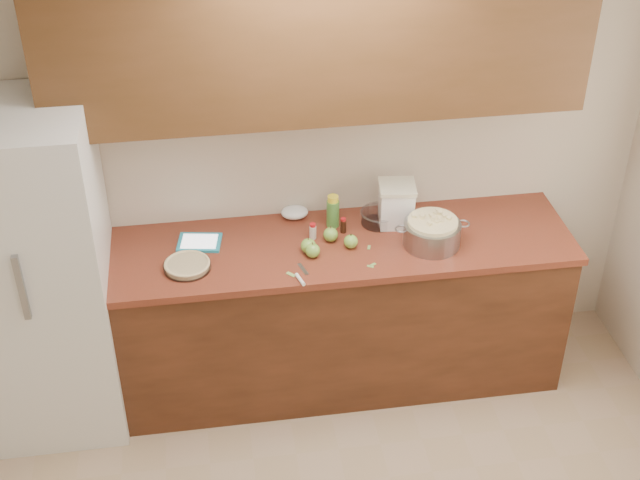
{
  "coord_description": "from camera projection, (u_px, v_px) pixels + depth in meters",
  "views": [
    {
      "loc": [
        -0.58,
        -2.29,
        3.55
      ],
      "look_at": [
        -0.02,
        1.43,
        0.98
      ],
      "focal_mm": 50.0,
      "sensor_mm": 36.0,
      "label": 1
    }
  ],
  "objects": [
    {
      "name": "peel_a",
      "position": [
        370.0,
        266.0,
        4.46
      ],
      "size": [
        0.04,
        0.03,
        0.0
      ],
      "primitive_type": "cube",
      "rotation": [
        0.0,
        0.0,
        -0.55
      ],
      "color": "#83AF55",
      "rests_on": "counter_run"
    },
    {
      "name": "counter_run",
      "position": [
        322.0,
        312.0,
        4.89
      ],
      "size": [
        2.64,
        0.68,
        0.92
      ],
      "color": "#5B2D19",
      "rests_on": "ground"
    },
    {
      "name": "lemon_bottle",
      "position": [
        333.0,
        212.0,
        4.72
      ],
      "size": [
        0.07,
        0.07,
        0.18
      ],
      "rotation": [
        0.0,
        0.0,
        -0.04
      ],
      "color": "#4C8C38",
      "rests_on": "counter_run"
    },
    {
      "name": "colander",
      "position": [
        432.0,
        233.0,
        4.59
      ],
      "size": [
        0.4,
        0.3,
        0.15
      ],
      "rotation": [
        0.0,
        0.0,
        -0.4
      ],
      "color": "gray",
      "rests_on": "counter_run"
    },
    {
      "name": "vanilla_bottle",
      "position": [
        343.0,
        225.0,
        4.7
      ],
      "size": [
        0.03,
        0.03,
        0.09
      ],
      "rotation": [
        0.0,
        0.0,
        0.04
      ],
      "color": "black",
      "rests_on": "counter_run"
    },
    {
      "name": "apple_left",
      "position": [
        308.0,
        246.0,
        4.55
      ],
      "size": [
        0.08,
        0.08,
        0.09
      ],
      "color": "#7AAE3D",
      "rests_on": "counter_run"
    },
    {
      "name": "apple_extra",
      "position": [
        351.0,
        241.0,
        4.58
      ],
      "size": [
        0.07,
        0.07,
        0.09
      ],
      "color": "#7AAE3D",
      "rests_on": "counter_run"
    },
    {
      "name": "peel_b",
      "position": [
        369.0,
        247.0,
        4.6
      ],
      "size": [
        0.02,
        0.04,
        0.0
      ],
      "primitive_type": "cube",
      "rotation": [
        0.0,
        0.0,
        1.27
      ],
      "color": "#83AF55",
      "rests_on": "counter_run"
    },
    {
      "name": "paper_towel",
      "position": [
        295.0,
        212.0,
        4.83
      ],
      "size": [
        0.17,
        0.15,
        0.06
      ],
      "primitive_type": "ellipsoid",
      "rotation": [
        0.0,
        0.0,
        -0.23
      ],
      "color": "white",
      "rests_on": "counter_run"
    },
    {
      "name": "upper_cabinets",
      "position": [
        318.0,
        45.0,
        4.18
      ],
      "size": [
        2.6,
        0.34,
        0.7
      ],
      "primitive_type": "cube",
      "color": "#55321A",
      "rests_on": "room_shell"
    },
    {
      "name": "room_shell",
      "position": [
        384.0,
        387.0,
        3.21
      ],
      "size": [
        3.6,
        3.6,
        3.6
      ],
      "color": "tan",
      "rests_on": "ground"
    },
    {
      "name": "cinnamon_shaker",
      "position": [
        313.0,
        231.0,
        4.65
      ],
      "size": [
        0.04,
        0.04,
        0.09
      ],
      "rotation": [
        0.0,
        0.0,
        0.14
      ],
      "color": "beige",
      "rests_on": "counter_run"
    },
    {
      "name": "flour_canister",
      "position": [
        396.0,
        204.0,
        4.73
      ],
      "size": [
        0.21,
        0.21,
        0.23
      ],
      "rotation": [
        0.0,
        0.0,
        -0.12
      ],
      "color": "white",
      "rests_on": "counter_run"
    },
    {
      "name": "peel_c",
      "position": [
        291.0,
        274.0,
        4.41
      ],
      "size": [
        0.05,
        0.05,
        0.0
      ],
      "primitive_type": "cube",
      "rotation": [
        0.0,
        0.0,
        2.32
      ],
      "color": "#83AF55",
      "rests_on": "counter_run"
    },
    {
      "name": "peel_d",
      "position": [
        373.0,
        265.0,
        4.48
      ],
      "size": [
        0.04,
        0.03,
        0.0
      ],
      "primitive_type": "cube",
      "rotation": [
        0.0,
        0.0,
        0.54
      ],
      "color": "#83AF55",
      "rests_on": "counter_run"
    },
    {
      "name": "fridge",
      "position": [
        38.0,
        276.0,
        4.44
      ],
      "size": [
        0.7,
        0.7,
        1.8
      ],
      "primitive_type": "cube",
      "color": "silver",
      "rests_on": "ground"
    },
    {
      "name": "apple_front",
      "position": [
        313.0,
        250.0,
        4.52
      ],
      "size": [
        0.08,
        0.08,
        0.09
      ],
      "color": "#7AAE3D",
      "rests_on": "counter_run"
    },
    {
      "name": "apple_center",
      "position": [
        331.0,
        234.0,
        4.63
      ],
      "size": [
        0.08,
        0.08,
        0.09
      ],
      "color": "#7AAE3D",
      "rests_on": "counter_run"
    },
    {
      "name": "pie",
      "position": [
        187.0,
        265.0,
        4.44
      ],
      "size": [
        0.24,
        0.24,
        0.04
      ],
      "rotation": [
        0.0,
        0.0,
        0.04
      ],
      "color": "silver",
      "rests_on": "counter_run"
    },
    {
      "name": "paring_knife",
      "position": [
        301.0,
        278.0,
        4.37
      ],
      "size": [
        0.07,
        0.2,
        0.02
      ],
      "rotation": [
        0.0,
        0.0,
        0.28
      ],
      "color": "gray",
      "rests_on": "counter_run"
    },
    {
      "name": "tablet",
      "position": [
        199.0,
        242.0,
        4.63
      ],
      "size": [
        0.25,
        0.2,
        0.02
      ],
      "rotation": [
        0.0,
        0.0,
        -0.17
      ],
      "color": "teal",
      "rests_on": "counter_run"
    },
    {
      "name": "mixing_bowl",
      "position": [
        379.0,
        216.0,
        4.77
      ],
      "size": [
        0.2,
        0.2,
        0.08
      ],
      "rotation": [
        0.0,
        0.0,
        0.09
      ],
      "color": "silver",
      "rests_on": "counter_run"
    }
  ]
}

